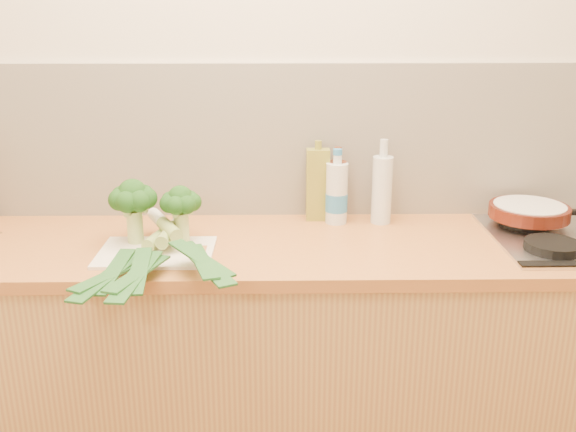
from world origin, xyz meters
name	(u,v)px	position (x,y,z in m)	size (l,w,h in m)	color
room_shell	(269,141)	(0.00, 1.49, 1.17)	(3.50, 3.50, 3.50)	beige
counter	(270,364)	(0.00, 1.20, 0.45)	(3.20, 0.62, 0.90)	tan
chopping_board	(156,252)	(-0.34, 1.10, 0.91)	(0.35, 0.26, 0.01)	silver
broccoli_left	(133,199)	(-0.42, 1.18, 1.05)	(0.15, 0.15, 0.21)	#AEC472
broccoli_right	(181,203)	(-0.28, 1.18, 1.04)	(0.13, 0.13, 0.18)	#AEC472
leek_front	(144,249)	(-0.37, 1.06, 0.93)	(0.22, 0.62, 0.04)	white
leek_mid	(162,243)	(-0.32, 1.06, 0.95)	(0.13, 0.68, 0.04)	white
leek_back	(178,237)	(-0.27, 1.06, 0.97)	(0.33, 0.61, 0.04)	white
skillet	(530,211)	(0.89, 1.32, 0.96)	(0.39, 0.27, 0.05)	#48150C
oil_tin	(318,184)	(0.17, 1.43, 1.03)	(0.08, 0.05, 0.28)	#9B9632
glass_bottle	(382,189)	(0.39, 1.39, 1.02)	(0.07, 0.07, 0.30)	silver
amber_bottle	(337,190)	(0.24, 1.42, 1.01)	(0.06, 0.06, 0.26)	#5F2512
water_bottle	(337,195)	(0.23, 1.39, 1.00)	(0.08, 0.08, 0.24)	silver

